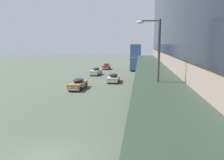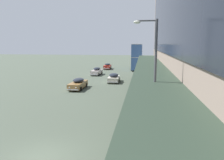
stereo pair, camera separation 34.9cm
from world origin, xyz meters
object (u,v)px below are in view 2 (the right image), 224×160
object	(u,v)px
sedan_lead_near	(107,66)
street_lamp	(153,73)
sedan_lead_mid	(78,84)
transit_bus_kerbside_front	(137,56)
sedan_second_mid	(138,63)
pedestrian_at_kerb	(183,135)
fire_hydrant	(149,89)
sedan_trailing_mid	(114,78)
sedan_oncoming_front	(97,71)

from	to	relation	value
sedan_lead_near	street_lamp	distance (m)	43.08
sedan_lead_mid	transit_bus_kerbside_front	bearing A→B (deg)	73.67
sedan_second_mid	transit_bus_kerbside_front	bearing A→B (deg)	-90.94
sedan_lead_near	pedestrian_at_kerb	distance (m)	44.81
sedan_lead_near	fire_hydrant	world-z (taller)	sedan_lead_near
sedan_trailing_mid	sedan_lead_mid	size ratio (longest dim) A/B	0.89
sedan_second_mid	street_lamp	xyz separation A→B (m)	(1.87, -53.24, 3.83)
sedan_lead_near	sedan_trailing_mid	distance (m)	19.90
sedan_lead_near	fire_hydrant	xyz separation A→B (m)	(9.90, -27.15, -0.26)
sedan_lead_near	sedan_second_mid	distance (m)	13.83
pedestrian_at_kerb	street_lamp	distance (m)	4.14
transit_bus_kerbside_front	fire_hydrant	xyz separation A→B (m)	(2.29, -27.94, -2.97)
sedan_oncoming_front	sedan_trailing_mid	world-z (taller)	sedan_oncoming_front
sedan_second_mid	street_lamp	bearing A→B (deg)	-87.99
sedan_oncoming_front	sedan_lead_near	world-z (taller)	sedan_oncoming_front
sedan_lead_near	sedan_lead_mid	xyz separation A→B (m)	(-0.15, -25.69, 0.01)
transit_bus_kerbside_front	sedan_trailing_mid	world-z (taller)	transit_bus_kerbside_front
sedan_lead_mid	fire_hydrant	xyz separation A→B (m)	(10.05, -1.46, -0.27)
sedan_oncoming_front	pedestrian_at_kerb	distance (m)	34.41
sedan_oncoming_front	fire_hydrant	xyz separation A→B (m)	(10.41, -16.10, -0.29)
transit_bus_kerbside_front	fire_hydrant	bearing A→B (deg)	-85.31
sedan_oncoming_front	pedestrian_at_kerb	xyz separation A→B (m)	(11.92, -32.28, 0.39)
transit_bus_kerbside_front	sedan_lead_near	distance (m)	8.12
pedestrian_at_kerb	sedan_lead_near	bearing A→B (deg)	104.75
pedestrian_at_kerb	sedan_trailing_mid	bearing A→B (deg)	106.74
sedan_second_mid	sedan_lead_mid	distance (m)	37.96
sedan_trailing_mid	fire_hydrant	world-z (taller)	sedan_trailing_mid
sedan_lead_near	sedan_lead_mid	distance (m)	25.69
sedan_lead_mid	sedan_lead_near	bearing A→B (deg)	89.67
sedan_oncoming_front	pedestrian_at_kerb	world-z (taller)	pedestrian_at_kerb
transit_bus_kerbside_front	sedan_oncoming_front	xyz separation A→B (m)	(-8.12, -11.84, -2.68)
sedan_second_mid	sedan_trailing_mid	bearing A→B (deg)	-96.58
sedan_lead_mid	fire_hydrant	distance (m)	10.16
sedan_lead_near	fire_hydrant	bearing A→B (deg)	-69.97
sedan_trailing_mid	street_lamp	xyz separation A→B (m)	(5.43, -22.37, 3.84)
sedan_lead_near	sedan_second_mid	bearing A→B (deg)	55.75
sedan_trailing_mid	sedan_lead_mid	bearing A→B (deg)	-124.97
sedan_lead_mid	pedestrian_at_kerb	bearing A→B (deg)	-56.77
sedan_oncoming_front	street_lamp	world-z (taller)	street_lamp
sedan_lead_near	sedan_lead_mid	bearing A→B (deg)	-90.33
sedan_lead_mid	street_lamp	bearing A→B (deg)	-58.70
transit_bus_kerbside_front	fire_hydrant	size ratio (longest dim) A/B	16.22
sedan_oncoming_front	sedan_lead_mid	world-z (taller)	sedan_oncoming_front
pedestrian_at_kerb	street_lamp	world-z (taller)	street_lamp
sedan_lead_mid	pedestrian_at_kerb	size ratio (longest dim) A/B	2.65
sedan_second_mid	fire_hydrant	size ratio (longest dim) A/B	7.01
sedan_lead_mid	sedan_trailing_mid	bearing A→B (deg)	55.03
sedan_trailing_mid	sedan_second_mid	size ratio (longest dim) A/B	0.89
sedan_second_mid	sedan_lead_mid	xyz separation A→B (m)	(-7.93, -37.13, -0.02)
street_lamp	sedan_second_mid	bearing A→B (deg)	92.01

